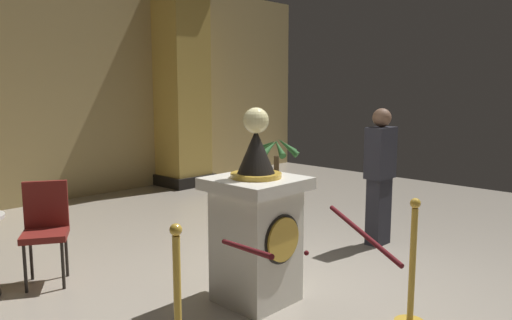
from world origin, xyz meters
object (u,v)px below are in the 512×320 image
at_px(bystander_guest, 380,174).
at_px(cafe_chair_red, 46,223).
at_px(pedestal_clock, 256,226).
at_px(stanchion_far, 412,282).
at_px(potted_palm_right, 276,191).

height_order(bystander_guest, cafe_chair_red, bystander_guest).
bearing_deg(bystander_guest, pedestal_clock, -178.73).
bearing_deg(pedestal_clock, stanchion_far, -67.31).
bearing_deg(bystander_guest, stanchion_far, -142.98).
distance_m(potted_palm_right, bystander_guest, 1.92).
bearing_deg(pedestal_clock, cafe_chair_red, 121.54).
bearing_deg(cafe_chair_red, pedestal_clock, -58.46).
xyz_separation_m(pedestal_clock, potted_palm_right, (2.39, 1.88, -0.33)).
bearing_deg(stanchion_far, bystander_guest, 37.02).
bearing_deg(pedestal_clock, bystander_guest, 1.27).
bearing_deg(potted_palm_right, bystander_guest, -98.11).
distance_m(stanchion_far, potted_palm_right, 3.61).
relative_size(bystander_guest, cafe_chair_red, 1.67).
relative_size(potted_palm_right, bystander_guest, 0.72).
distance_m(potted_palm_right, cafe_chair_red, 3.47).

